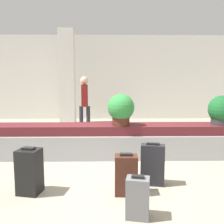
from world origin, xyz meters
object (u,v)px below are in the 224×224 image
object	(u,v)px
suitcase_3	(153,164)
traveler_0	(85,100)
potted_plant_1	(222,111)
suitcase_1	(29,171)
suitcase_2	(138,198)
potted_plant_0	(121,109)
pillar	(67,77)
suitcase_0	(126,175)

from	to	relation	value
suitcase_3	traveler_0	xyz separation A→B (m)	(-1.31, 3.56, 0.65)
suitcase_3	potted_plant_1	size ratio (longest dim) A/B	1.08
suitcase_1	suitcase_2	bearing A→B (deg)	-13.04
potted_plant_0	suitcase_3	bearing A→B (deg)	-72.89
suitcase_3	potted_plant_0	bearing A→B (deg)	117.73
potted_plant_0	suitcase_2	bearing A→B (deg)	-88.03
suitcase_1	suitcase_3	size ratio (longest dim) A/B	1.02
suitcase_1	potted_plant_0	xyz separation A→B (m)	(1.30, 1.54, 0.65)
traveler_0	suitcase_1	bearing A→B (deg)	167.54
potted_plant_0	traveler_0	distance (m)	2.45
pillar	traveler_0	size ratio (longest dim) A/B	1.99
suitcase_3	potted_plant_1	bearing A→B (deg)	50.85
suitcase_0	potted_plant_0	size ratio (longest dim) A/B	0.92
pillar	suitcase_0	xyz separation A→B (m)	(1.62, -5.42, -1.33)
pillar	suitcase_2	bearing A→B (deg)	-74.11
potted_plant_0	suitcase_1	bearing A→B (deg)	-130.29
suitcase_0	traveler_0	distance (m)	4.03
suitcase_0	suitcase_1	size ratio (longest dim) A/B	0.88
pillar	suitcase_0	bearing A→B (deg)	-73.35
potted_plant_1	traveler_0	bearing A→B (deg)	142.94
traveler_0	pillar	bearing A→B (deg)	18.33
suitcase_1	potted_plant_0	world-z (taller)	potted_plant_0
suitcase_3	pillar	bearing A→B (deg)	122.26
suitcase_3	potted_plant_0	world-z (taller)	potted_plant_0
suitcase_1	suitcase_3	distance (m)	1.72
suitcase_1	pillar	bearing A→B (deg)	104.98
suitcase_3	traveler_0	bearing A→B (deg)	120.78
suitcase_3	traveler_0	world-z (taller)	traveler_0
suitcase_2	traveler_0	distance (m)	4.61
suitcase_0	suitcase_1	distance (m)	1.29
potted_plant_0	traveler_0	size ratio (longest dim) A/B	0.38
pillar	traveler_0	bearing A→B (deg)	-65.07
suitcase_0	suitcase_1	world-z (taller)	suitcase_1
suitcase_1	suitcase_0	bearing A→B (deg)	9.16
potted_plant_1	suitcase_1	bearing A→B (deg)	-153.98
potted_plant_0	suitcase_0	bearing A→B (deg)	-90.44
potted_plant_0	potted_plant_1	bearing A→B (deg)	2.18
potted_plant_1	traveler_0	world-z (taller)	traveler_0
pillar	suitcase_2	distance (m)	6.38
pillar	suitcase_2	size ratio (longest dim) A/B	6.55
pillar	suitcase_2	xyz separation A→B (m)	(1.71, -6.00, -1.37)
traveler_0	potted_plant_0	bearing A→B (deg)	-164.77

